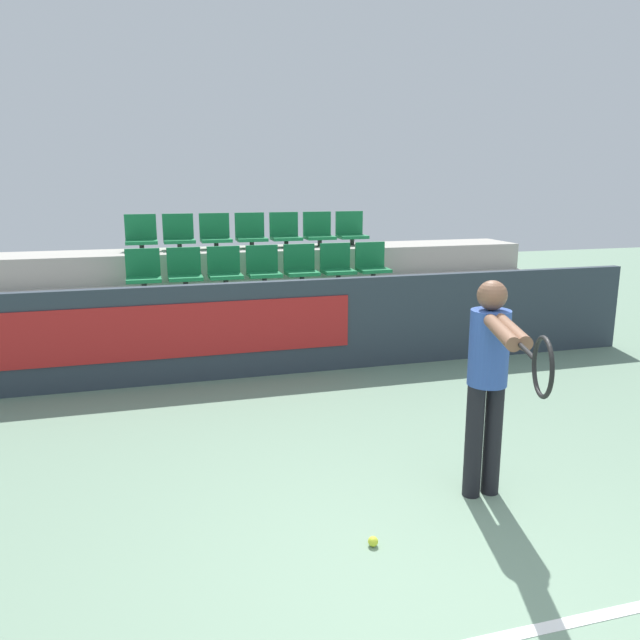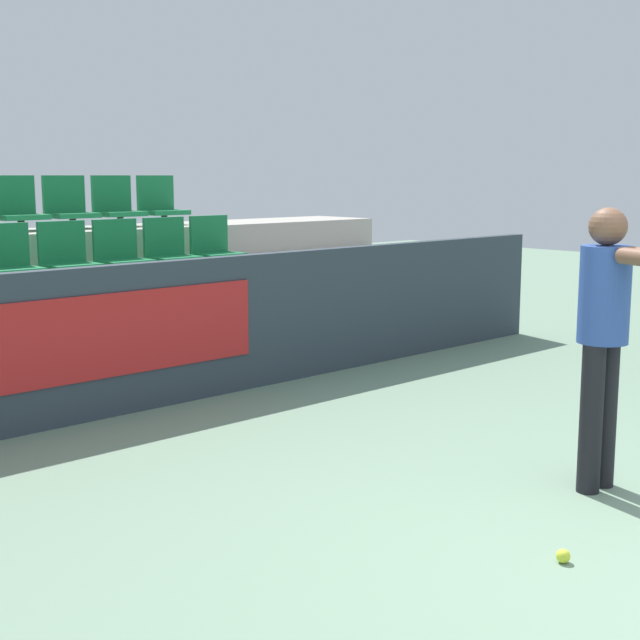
{
  "view_description": "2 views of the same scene",
  "coord_description": "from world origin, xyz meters",
  "px_view_note": "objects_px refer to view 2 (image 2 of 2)",
  "views": [
    {
      "loc": [
        -1.66,
        -2.75,
        2.28
      ],
      "look_at": [
        -0.2,
        2.35,
        1.09
      ],
      "focal_mm": 35.0,
      "sensor_mm": 36.0,
      "label": 1
    },
    {
      "loc": [
        -3.84,
        -1.5,
        1.78
      ],
      "look_at": [
        -0.13,
        2.49,
        0.89
      ],
      "focal_mm": 50.0,
      "sensor_mm": 36.0,
      "label": 2
    }
  ],
  "objects_px": {
    "stadium_chair_17": "(17,208)",
    "stadium_chair_19": "(116,205)",
    "stadium_chair_10": "(67,256)",
    "stadium_chair_18": "(69,206)",
    "stadium_chair_4": "(181,306)",
    "stadium_chair_6": "(277,295)",
    "stadium_chair_5": "(231,300)",
    "stadium_chair_9": "(9,260)",
    "stadium_chair_13": "(214,246)",
    "stadium_chair_20": "(160,204)",
    "stadium_chair_12": "(169,249)",
    "stadium_chair_3": "(126,313)",
    "tennis_player": "(614,323)",
    "stadium_chair_11": "(121,253)",
    "tennis_ball": "(563,556)",
    "stadium_chair_2": "(65,320)"
  },
  "relations": [
    {
      "from": "stadium_chair_4",
      "to": "stadium_chair_17",
      "type": "xyz_separation_m",
      "value": [
        -0.55,
        2.0,
        0.83
      ]
    },
    {
      "from": "stadium_chair_19",
      "to": "stadium_chair_5",
      "type": "bearing_deg",
      "value": -90.0
    },
    {
      "from": "stadium_chair_4",
      "to": "stadium_chair_12",
      "type": "xyz_separation_m",
      "value": [
        0.55,
        1.0,
        0.41
      ]
    },
    {
      "from": "stadium_chair_6",
      "to": "stadium_chair_9",
      "type": "distance_m",
      "value": 2.46
    },
    {
      "from": "stadium_chair_2",
      "to": "stadium_chair_20",
      "type": "xyz_separation_m",
      "value": [
        2.21,
        2.0,
        0.83
      ]
    },
    {
      "from": "stadium_chair_3",
      "to": "tennis_ball",
      "type": "height_order",
      "value": "stadium_chair_3"
    },
    {
      "from": "stadium_chair_13",
      "to": "stadium_chair_18",
      "type": "xyz_separation_m",
      "value": [
        -1.11,
        1.0,
        0.41
      ]
    },
    {
      "from": "stadium_chair_12",
      "to": "tennis_player",
      "type": "relative_size",
      "value": 0.34
    },
    {
      "from": "stadium_chair_12",
      "to": "stadium_chair_20",
      "type": "bearing_deg",
      "value": 61.01
    },
    {
      "from": "stadium_chair_6",
      "to": "stadium_chair_5",
      "type": "bearing_deg",
      "value": 180.0
    },
    {
      "from": "stadium_chair_19",
      "to": "stadium_chair_12",
      "type": "bearing_deg",
      "value": -90.0
    },
    {
      "from": "stadium_chair_11",
      "to": "stadium_chair_5",
      "type": "bearing_deg",
      "value": -61.01
    },
    {
      "from": "stadium_chair_2",
      "to": "stadium_chair_18",
      "type": "height_order",
      "value": "stadium_chair_18"
    },
    {
      "from": "stadium_chair_5",
      "to": "stadium_chair_9",
      "type": "distance_m",
      "value": 1.98
    },
    {
      "from": "stadium_chair_9",
      "to": "stadium_chair_20",
      "type": "relative_size",
      "value": 1.0
    },
    {
      "from": "stadium_chair_3",
      "to": "stadium_chair_12",
      "type": "height_order",
      "value": "stadium_chair_12"
    },
    {
      "from": "stadium_chair_9",
      "to": "tennis_player",
      "type": "relative_size",
      "value": 0.34
    },
    {
      "from": "stadium_chair_4",
      "to": "stadium_chair_19",
      "type": "xyz_separation_m",
      "value": [
        0.55,
        2.0,
        0.83
      ]
    },
    {
      "from": "stadium_chair_2",
      "to": "stadium_chair_5",
      "type": "xyz_separation_m",
      "value": [
        1.66,
        0.0,
        0.0
      ]
    },
    {
      "from": "stadium_chair_11",
      "to": "stadium_chair_20",
      "type": "bearing_deg",
      "value": 42.07
    },
    {
      "from": "stadium_chair_19",
      "to": "stadium_chair_9",
      "type": "bearing_deg",
      "value": -148.96
    },
    {
      "from": "stadium_chair_10",
      "to": "stadium_chair_17",
      "type": "bearing_deg",
      "value": 90.0
    },
    {
      "from": "stadium_chair_4",
      "to": "stadium_chair_18",
      "type": "xyz_separation_m",
      "value": [
        0.0,
        2.0,
        0.83
      ]
    },
    {
      "from": "stadium_chair_10",
      "to": "stadium_chair_18",
      "type": "height_order",
      "value": "stadium_chair_18"
    },
    {
      "from": "stadium_chair_19",
      "to": "stadium_chair_2",
      "type": "bearing_deg",
      "value": -129.73
    },
    {
      "from": "stadium_chair_4",
      "to": "tennis_ball",
      "type": "relative_size",
      "value": 8.21
    },
    {
      "from": "stadium_chair_10",
      "to": "stadium_chair_19",
      "type": "bearing_deg",
      "value": 42.07
    },
    {
      "from": "tennis_player",
      "to": "stadium_chair_9",
      "type": "bearing_deg",
      "value": 122.08
    },
    {
      "from": "stadium_chair_11",
      "to": "stadium_chair_19",
      "type": "bearing_deg",
      "value": 61.01
    },
    {
      "from": "stadium_chair_5",
      "to": "stadium_chair_11",
      "type": "relative_size",
      "value": 1.0
    },
    {
      "from": "stadium_chair_4",
      "to": "stadium_chair_19",
      "type": "height_order",
      "value": "stadium_chair_19"
    },
    {
      "from": "stadium_chair_13",
      "to": "stadium_chair_19",
      "type": "distance_m",
      "value": 1.21
    },
    {
      "from": "stadium_chair_9",
      "to": "tennis_player",
      "type": "bearing_deg",
      "value": -76.91
    },
    {
      "from": "stadium_chair_5",
      "to": "stadium_chair_20",
      "type": "relative_size",
      "value": 1.0
    },
    {
      "from": "stadium_chair_18",
      "to": "tennis_ball",
      "type": "xyz_separation_m",
      "value": [
        -0.91,
        -6.43,
        -1.43
      ]
    },
    {
      "from": "stadium_chair_2",
      "to": "stadium_chair_17",
      "type": "relative_size",
      "value": 1.0
    },
    {
      "from": "stadium_chair_4",
      "to": "stadium_chair_19",
      "type": "relative_size",
      "value": 1.0
    },
    {
      "from": "stadium_chair_17",
      "to": "stadium_chair_19",
      "type": "xyz_separation_m",
      "value": [
        1.11,
        0.0,
        0.0
      ]
    },
    {
      "from": "stadium_chair_9",
      "to": "stadium_chair_4",
      "type": "bearing_deg",
      "value": -42.07
    },
    {
      "from": "stadium_chair_12",
      "to": "stadium_chair_20",
      "type": "xyz_separation_m",
      "value": [
        0.55,
        1.0,
        0.41
      ]
    },
    {
      "from": "stadium_chair_9",
      "to": "stadium_chair_19",
      "type": "xyz_separation_m",
      "value": [
        1.66,
        1.0,
        0.41
      ]
    },
    {
      "from": "stadium_chair_3",
      "to": "tennis_player",
      "type": "relative_size",
      "value": 0.34
    },
    {
      "from": "stadium_chair_6",
      "to": "stadium_chair_19",
      "type": "xyz_separation_m",
      "value": [
        -0.55,
        2.0,
        0.83
      ]
    },
    {
      "from": "stadium_chair_20",
      "to": "stadium_chair_18",
      "type": "bearing_deg",
      "value": 180.0
    },
    {
      "from": "stadium_chair_6",
      "to": "stadium_chair_12",
      "type": "bearing_deg",
      "value": 118.99
    },
    {
      "from": "stadium_chair_18",
      "to": "tennis_player",
      "type": "distance_m",
      "value": 6.11
    },
    {
      "from": "stadium_chair_4",
      "to": "tennis_ball",
      "type": "distance_m",
      "value": 4.57
    },
    {
      "from": "stadium_chair_5",
      "to": "stadium_chair_6",
      "type": "distance_m",
      "value": 0.55
    },
    {
      "from": "stadium_chair_11",
      "to": "stadium_chair_20",
      "type": "xyz_separation_m",
      "value": [
        1.11,
        1.0,
        0.41
      ]
    },
    {
      "from": "stadium_chair_6",
      "to": "stadium_chair_9",
      "type": "xyz_separation_m",
      "value": [
        -2.21,
        1.0,
        0.41
      ]
    }
  ]
}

